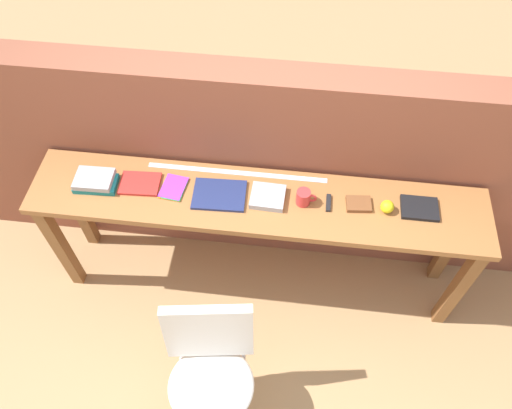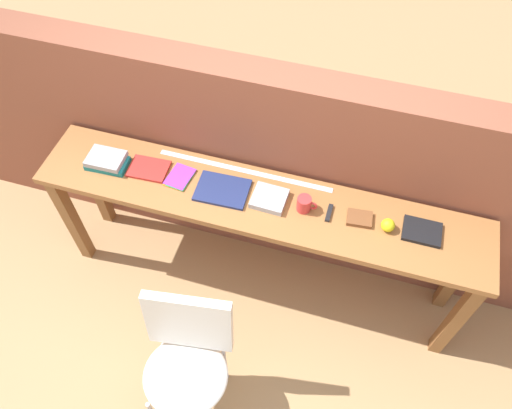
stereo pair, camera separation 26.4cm
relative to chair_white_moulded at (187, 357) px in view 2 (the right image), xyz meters
The scene contains 15 objects.
ground_plane 0.75m from the chair_white_moulded, 74.58° to the left, with size 40.00×40.00×0.00m, color tan.
brick_wall_back 1.18m from the chair_white_moulded, 83.01° to the left, with size 6.00×0.20×1.46m, color brown.
sideboard 0.85m from the chair_white_moulded, 80.13° to the left, with size 2.50×0.44×0.88m.
chair_white_moulded is the anchor object (origin of this frame).
book_stack_leftmost 1.17m from the chair_white_moulded, 132.85° to the left, with size 0.24×0.16×0.06m.
magazine_cycling 1.05m from the chair_white_moulded, 121.34° to the left, with size 0.22×0.16×0.02m, color red.
pamphlet_pile_colourful 0.96m from the chair_white_moulded, 111.14° to the left, with size 0.15×0.18×0.01m.
book_open_centre 0.89m from the chair_white_moulded, 94.52° to the left, with size 0.28×0.21×0.02m, color navy.
book_grey_hardcover 0.92m from the chair_white_moulded, 76.48° to the left, with size 0.18×0.17×0.04m, color #9E9EA3.
mug 0.99m from the chair_white_moulded, 64.62° to the left, with size 0.11×0.08×0.09m.
multitool_folded 1.04m from the chair_white_moulded, 57.69° to the left, with size 0.02×0.11×0.02m, color black.
leather_journal_brown 1.14m from the chair_white_moulded, 50.72° to the left, with size 0.13×0.10×0.02m, color brown.
sports_ball_small 1.23m from the chair_white_moulded, 44.64° to the left, with size 0.07×0.07×0.07m, color yellow.
book_repair_rightmost 1.36m from the chair_white_moulded, 40.15° to the left, with size 0.19×0.15×0.02m, color black.
ruler_metal_back_edge 1.05m from the chair_white_moulded, 89.52° to the left, with size 1.01×0.03×0.00m, color silver.
Camera 2 is at (0.44, -1.24, 3.04)m, focal length 35.00 mm.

